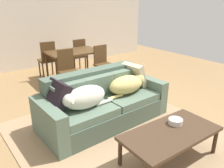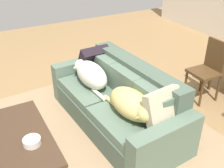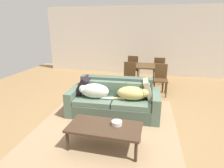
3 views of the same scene
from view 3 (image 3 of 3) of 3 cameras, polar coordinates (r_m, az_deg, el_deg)
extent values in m
plane|color=#967449|center=(4.56, 1.82, -9.28)|extent=(10.00, 10.00, 0.00)
cube|color=beige|center=(8.05, 8.16, 12.48)|extent=(8.00, 0.12, 2.70)
cube|color=#A1825E|center=(4.08, -1.69, -12.73)|extent=(3.03, 3.48, 0.01)
cube|color=#46584A|center=(4.56, 0.51, -7.09)|extent=(1.79, 1.01, 0.31)
cube|color=#566C5A|center=(4.57, -4.86, -4.19)|extent=(0.89, 0.92, 0.12)
cube|color=#566C5A|center=(4.43, 6.08, -4.97)|extent=(0.89, 0.92, 0.12)
cube|color=#46584A|center=(4.70, 1.25, -0.18)|extent=(1.75, 0.34, 0.39)
cube|color=#566C5A|center=(4.65, -5.70, -0.88)|extent=(0.54, 0.19, 0.33)
cube|color=#566C5A|center=(4.53, 0.85, -1.29)|extent=(0.54, 0.19, 0.33)
cube|color=#566C5A|center=(4.48, 7.66, -1.69)|extent=(0.54, 0.19, 0.33)
cube|color=#566C5A|center=(4.75, -10.92, -4.58)|extent=(0.23, 0.92, 0.58)
cube|color=#566C5A|center=(4.46, 12.77, -6.28)|extent=(0.23, 0.92, 0.58)
ellipsoid|color=silver|center=(4.38, -5.11, -2.01)|extent=(0.66, 0.35, 0.34)
sphere|color=silver|center=(4.43, -8.60, -1.48)|extent=(0.18, 0.18, 0.18)
cone|color=#A4A596|center=(4.36, -8.94, -1.94)|extent=(0.09, 0.10, 0.08)
cylinder|color=silver|center=(4.31, -1.55, -4.26)|extent=(0.29, 0.07, 0.05)
ellipsoid|color=tan|center=(4.30, 5.87, -2.70)|extent=(0.68, 0.41, 0.30)
sphere|color=tan|center=(4.26, 9.63, -2.59)|extent=(0.19, 0.19, 0.19)
cone|color=#95874E|center=(4.18, 9.60, -3.13)|extent=(0.09, 0.11, 0.09)
cylinder|color=tan|center=(4.31, 1.79, -4.27)|extent=(0.30, 0.07, 0.05)
cube|color=black|center=(4.68, -8.53, -0.48)|extent=(0.36, 0.45, 0.45)
cube|color=#B6AC8C|center=(4.43, 10.62, -1.58)|extent=(0.29, 0.47, 0.45)
cube|color=#432E1F|center=(3.35, -2.20, -12.64)|extent=(1.25, 0.62, 0.04)
cylinder|color=#38271A|center=(3.44, -13.03, -16.19)|extent=(0.05, 0.05, 0.36)
cylinder|color=#38271A|center=(3.15, 7.07, -19.34)|extent=(0.05, 0.05, 0.36)
cylinder|color=#38271A|center=(3.84, -9.47, -12.08)|extent=(0.05, 0.05, 0.36)
cylinder|color=#38271A|center=(3.58, 8.17, -14.36)|extent=(0.05, 0.05, 0.36)
cylinder|color=silver|center=(3.36, 1.43, -11.45)|extent=(0.18, 0.18, 0.07)
cube|color=#4F361C|center=(6.37, 10.01, 5.31)|extent=(1.25, 0.83, 0.04)
cylinder|color=#432E18|center=(6.18, 4.25, 1.56)|extent=(0.05, 0.05, 0.71)
cylinder|color=#432E18|center=(6.10, 14.91, 0.78)|extent=(0.05, 0.05, 0.71)
cylinder|color=#432E18|center=(6.87, 5.31, 3.22)|extent=(0.05, 0.05, 0.71)
cylinder|color=#432E18|center=(6.80, 14.90, 2.54)|extent=(0.05, 0.05, 0.71)
cube|color=#4F361C|center=(5.81, 4.90, 1.52)|extent=(0.41, 0.41, 0.04)
cube|color=#4F361C|center=(5.91, 5.29, 4.31)|extent=(0.36, 0.05, 0.46)
cylinder|color=#47311A|center=(5.75, 2.85, -1.07)|extent=(0.04, 0.04, 0.43)
cylinder|color=#47311A|center=(5.69, 6.19, -1.36)|extent=(0.04, 0.04, 0.43)
cylinder|color=#47311A|center=(6.07, 3.57, -0.06)|extent=(0.04, 0.04, 0.43)
cylinder|color=#47311A|center=(6.01, 6.74, -0.33)|extent=(0.04, 0.04, 0.43)
cube|color=#4F361C|center=(5.81, 14.17, 1.05)|extent=(0.42, 0.42, 0.04)
cube|color=#4F361C|center=(5.92, 14.27, 3.73)|extent=(0.36, 0.05, 0.43)
cylinder|color=#47311A|center=(5.71, 12.36, -1.61)|extent=(0.04, 0.04, 0.44)
cylinder|color=#47311A|center=(5.73, 15.76, -1.81)|extent=(0.04, 0.04, 0.44)
cylinder|color=#47311A|center=(6.03, 12.32, -0.56)|extent=(0.04, 0.04, 0.44)
cylinder|color=#47311A|center=(6.05, 15.53, -0.74)|extent=(0.04, 0.04, 0.44)
cube|color=#4F361C|center=(7.06, 6.42, 4.45)|extent=(0.42, 0.42, 0.04)
cube|color=#4F361C|center=(6.83, 6.20, 6.24)|extent=(0.36, 0.06, 0.48)
cylinder|color=#47311A|center=(7.25, 7.93, 2.81)|extent=(0.04, 0.04, 0.44)
cylinder|color=#47311A|center=(7.31, 5.30, 3.03)|extent=(0.04, 0.04, 0.44)
cylinder|color=#47311A|center=(6.93, 7.46, 2.12)|extent=(0.04, 0.04, 0.44)
cylinder|color=#47311A|center=(6.99, 4.71, 2.35)|extent=(0.04, 0.04, 0.44)
cube|color=#4F361C|center=(7.09, 13.66, 3.87)|extent=(0.41, 0.41, 0.04)
cube|color=#4F361C|center=(6.86, 13.82, 5.61)|extent=(0.36, 0.04, 0.47)
cylinder|color=#47311A|center=(7.31, 14.86, 2.39)|extent=(0.04, 0.04, 0.41)
cylinder|color=#47311A|center=(7.31, 12.20, 2.57)|extent=(0.04, 0.04, 0.41)
cylinder|color=#47311A|center=(6.98, 14.93, 1.66)|extent=(0.04, 0.04, 0.41)
cylinder|color=#47311A|center=(6.98, 12.14, 1.86)|extent=(0.04, 0.04, 0.41)
camera|label=1|loc=(3.04, -51.79, 7.58)|focal=35.92mm
camera|label=2|loc=(3.00, 47.28, 15.91)|focal=42.55mm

